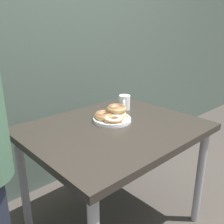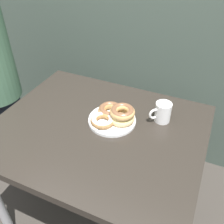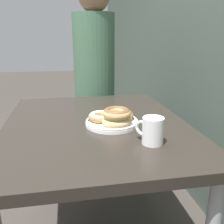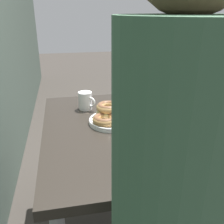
% 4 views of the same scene
% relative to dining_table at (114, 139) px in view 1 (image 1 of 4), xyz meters
% --- Properties ---
extents(wall_back, '(8.00, 0.05, 2.60)m').
position_rel_dining_table_xyz_m(wall_back, '(0.00, 0.74, 0.66)').
color(wall_back, '#47564C').
rests_on(wall_back, ground_plane).
extents(dining_table, '(1.01, 0.82, 0.72)m').
position_rel_dining_table_xyz_m(dining_table, '(0.00, 0.00, 0.00)').
color(dining_table, '#28231E').
rests_on(dining_table, ground_plane).
extents(donut_plate, '(0.25, 0.25, 0.09)m').
position_rel_dining_table_xyz_m(donut_plate, '(0.05, 0.07, 0.12)').
color(donut_plate, white).
rests_on(donut_plate, dining_table).
extents(coffee_mug, '(0.10, 0.09, 0.10)m').
position_rel_dining_table_xyz_m(coffee_mug, '(0.27, 0.18, 0.13)').
color(coffee_mug, white).
rests_on(coffee_mug, dining_table).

